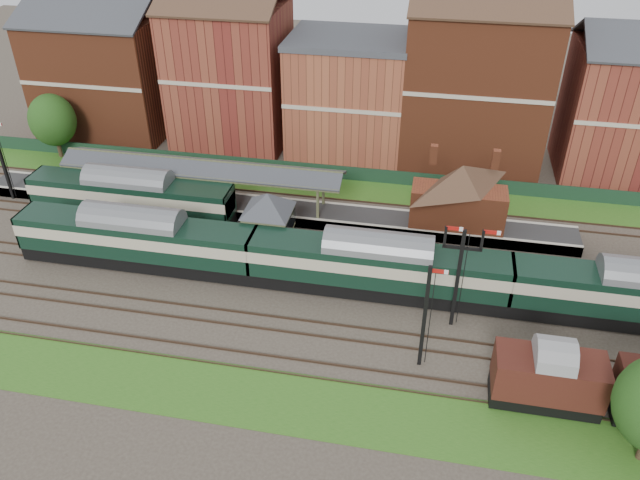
% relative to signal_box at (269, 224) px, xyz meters
% --- Properties ---
extents(ground, '(160.00, 160.00, 0.00)m').
position_rel_signal_box_xyz_m(ground, '(3.00, -3.25, -3.19)').
color(ground, '#473D33').
rests_on(ground, ground).
extents(grass_back, '(90.00, 4.50, 0.06)m').
position_rel_signal_box_xyz_m(grass_back, '(3.00, 12.75, -3.16)').
color(grass_back, '#2D6619').
rests_on(grass_back, ground).
extents(grass_front, '(90.00, 5.00, 0.06)m').
position_rel_signal_box_xyz_m(grass_front, '(3.00, -15.25, -3.16)').
color(grass_front, '#2D6619').
rests_on(grass_front, ground).
extents(fence, '(90.00, 0.12, 1.50)m').
position_rel_signal_box_xyz_m(fence, '(3.00, 14.75, -2.44)').
color(fence, '#193823').
rests_on(fence, ground).
extents(platform, '(55.00, 3.40, 1.00)m').
position_rel_signal_box_xyz_m(platform, '(-2.00, 6.50, -2.69)').
color(platform, '#2D2D2D').
rests_on(platform, ground).
extents(signal_box, '(5.40, 5.40, 6.00)m').
position_rel_signal_box_xyz_m(signal_box, '(0.00, 0.00, 0.00)').
color(signal_box, '#57684A').
rests_on(signal_box, ground).
extents(brick_hut, '(3.20, 2.64, 2.94)m').
position_rel_signal_box_xyz_m(brick_hut, '(8.00, 0.00, -2.00)').
color(brick_hut, maroon).
rests_on(brick_hut, ground).
extents(station_building, '(8.10, 8.10, 5.90)m').
position_rel_signal_box_xyz_m(station_building, '(15.00, 6.50, 0.76)').
color(station_building, brown).
rests_on(station_building, platform).
extents(canopy, '(26.00, 3.89, 4.08)m').
position_rel_signal_box_xyz_m(canopy, '(-8.00, 6.50, 1.39)').
color(canopy, brown).
rests_on(canopy, platform).
extents(semaphore_bracket, '(3.60, 0.25, 8.18)m').
position_rel_signal_box_xyz_m(semaphore_bracket, '(15.04, -5.75, 1.44)').
color(semaphore_bracket, black).
rests_on(semaphore_bracket, ground).
extents(semaphore_platform_end, '(1.23, 0.25, 8.00)m').
position_rel_signal_box_xyz_m(semaphore_platform_end, '(-26.98, 4.75, 0.96)').
color(semaphore_platform_end, black).
rests_on(semaphore_platform_end, ground).
extents(semaphore_siding, '(1.23, 0.25, 8.00)m').
position_rel_signal_box_xyz_m(semaphore_siding, '(13.02, -10.25, 0.96)').
color(semaphore_siding, black).
rests_on(semaphore_siding, ground).
extents(town_backdrop, '(69.00, 10.00, 16.00)m').
position_rel_signal_box_xyz_m(town_backdrop, '(2.82, 21.75, 3.81)').
color(town_backdrop, brown).
rests_on(town_backdrop, ground).
extents(dmu_train, '(58.07, 3.05, 4.46)m').
position_rel_signal_box_xyz_m(dmu_train, '(9.24, -3.25, -0.59)').
color(dmu_train, black).
rests_on(dmu_train, ground).
extents(platform_railcar, '(18.60, 2.93, 4.28)m').
position_rel_signal_box_xyz_m(platform_railcar, '(-13.62, 3.25, -0.69)').
color(platform_railcar, black).
rests_on(platform_railcar, ground).
extents(goods_van_a, '(6.50, 2.82, 3.94)m').
position_rel_signal_box_xyz_m(goods_van_a, '(20.67, -12.25, -0.96)').
color(goods_van_a, black).
rests_on(goods_van_a, ground).
extents(tree_back, '(4.83, 4.83, 7.05)m').
position_rel_signal_box_xyz_m(tree_back, '(-27.35, 14.03, 1.07)').
color(tree_back, '#382619').
rests_on(tree_back, ground).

